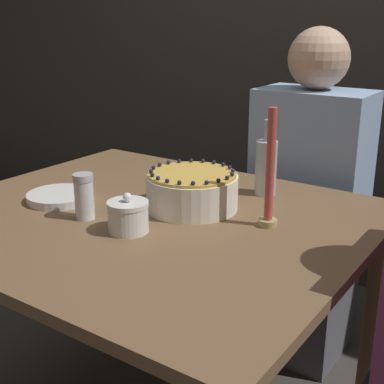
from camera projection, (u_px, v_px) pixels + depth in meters
name	position (u px, v px, depth m)	size (l,w,h in m)	color
wall_behind	(338.00, 14.00, 2.43)	(8.00, 0.05, 2.60)	#38332D
dining_table	(147.00, 252.00, 1.55)	(1.21, 1.03, 0.76)	brown
cake	(192.00, 191.00, 1.53)	(0.26, 0.26, 0.12)	white
sugar_bowl	(128.00, 216.00, 1.37)	(0.11, 0.11, 0.11)	white
sugar_shaker	(84.00, 196.00, 1.45)	(0.06, 0.06, 0.13)	white
plate_stack	(60.00, 197.00, 1.61)	(0.20, 0.20, 0.02)	white
candle	(270.00, 179.00, 1.38)	(0.05, 0.05, 0.32)	tan
bottle	(266.00, 166.00, 1.64)	(0.07, 0.07, 0.24)	#B2B7BC
person_man_blue_shirt	(307.00, 221.00, 2.03)	(0.40, 0.34, 1.26)	#595960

